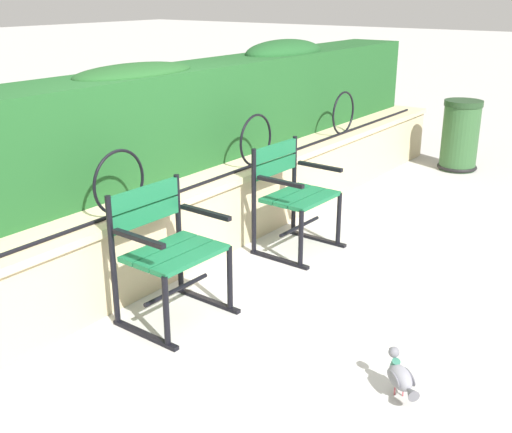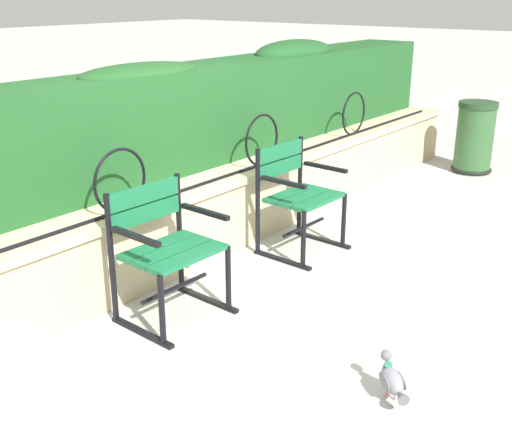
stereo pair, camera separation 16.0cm
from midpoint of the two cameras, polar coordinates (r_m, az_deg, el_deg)
name	(u,v)px [view 1 (the left image)]	position (r m, az deg, el deg)	size (l,w,h in m)	color
ground_plane	(270,298)	(4.22, 0.18, -7.36)	(60.00, 60.00, 0.00)	#B7B5AF
stone_wall	(172,230)	(4.62, -8.54, -1.18)	(8.49, 0.41, 0.58)	#C6B289
iron_arch_fence	(132,184)	(4.15, -12.12, 2.83)	(7.92, 0.02, 0.42)	black
hedge_row	(120,125)	(4.76, -13.03, 8.00)	(8.32, 0.59, 0.91)	#1E5123
park_chair_left	(166,248)	(3.88, -9.25, -2.80)	(0.61, 0.54, 0.82)	#19663D
park_chair_right	(292,193)	(4.86, 2.32, 2.11)	(0.59, 0.54, 0.83)	#19663D
pigeon_near_chairs	(401,377)	(3.31, 11.47, -13.94)	(0.23, 0.24, 0.22)	gray
trash_bin	(460,137)	(7.46, 17.26, 6.83)	(0.44, 0.44, 0.78)	#2D562D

